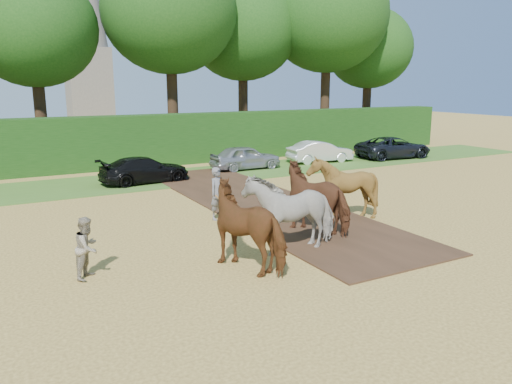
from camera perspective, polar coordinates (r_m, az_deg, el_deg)
The scene contains 9 objects.
ground at distance 14.09m, azimuth 9.11°, elevation -7.89°, with size 120.00×120.00×0.00m, color gold.
earth_strip at distance 20.48m, azimuth 0.44°, elevation -1.22°, with size 4.50×17.00×0.05m, color #472D1C.
grass_verge at distance 26.17m, azimuth -9.95°, elevation 1.57°, with size 50.00×5.00×0.03m, color #38601E.
hedgerow at distance 30.20m, azimuth -12.85°, elevation 5.73°, with size 46.00×1.60×3.00m, color #14380F.
spectator_near at distance 13.29m, azimuth -18.71°, elevation -6.03°, with size 0.77×0.60×1.59m, color #B8B090.
plough_team at distance 15.76m, azimuth 5.30°, elevation -1.28°, with size 7.56×6.57×2.29m.
parked_cars at distance 28.37m, azimuth 0.86°, elevation 3.94°, with size 30.39×3.14×1.40m.
treeline at distance 32.97m, azimuth -18.13°, elevation 19.00°, with size 48.70×10.60×14.21m.
church at distance 67.09m, azimuth -19.11°, elevation 19.37°, with size 5.20×5.20×27.00m.
Camera 1 is at (-8.21, -10.37, 4.85)m, focal length 35.00 mm.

